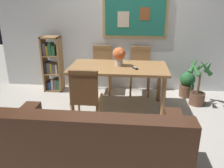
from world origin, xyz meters
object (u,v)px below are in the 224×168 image
leather_couch (95,151)px  flower_vase (119,55)px  dining_chair_far_left (102,65)px  bookshelf (53,66)px  potted_palm (198,86)px  dining_chair_near_left (86,94)px  dining_table (118,72)px  tv_remote (135,68)px  dining_chair_far_right (140,66)px  potted_ivy (187,84)px

leather_couch → flower_vase: (0.12, 1.73, 0.60)m
dining_chair_far_left → leather_couch: (0.27, -2.45, -0.22)m
bookshelf → potted_palm: (2.75, -0.43, -0.16)m
dining_chair_near_left → potted_palm: dining_chair_near_left is taller
leather_couch → flower_vase: bearing=86.2°
potted_palm → flower_vase: flower_vase is taller
dining_table → bookshelf: size_ratio=1.45×
leather_couch → tv_remote: leather_couch is taller
dining_table → dining_chair_far_right: dining_chair_far_right is taller
dining_chair_near_left → potted_ivy: bearing=39.8°
dining_table → leather_couch: size_ratio=0.88×
dining_chair_near_left → tv_remote: bearing=44.8°
dining_chair_near_left → flower_vase: flower_vase is taller
dining_table → flower_vase: (0.01, 0.04, 0.27)m
dining_chair_far_right → leather_couch: (-0.48, -2.43, -0.22)m
dining_table → potted_palm: potted_palm is taller
potted_ivy → potted_palm: (0.11, -0.37, 0.10)m
potted_ivy → tv_remote: size_ratio=3.09×
potted_palm → flower_vase: bearing=-170.8°
potted_palm → flower_vase: size_ratio=2.88×
dining_table → dining_chair_far_left: 0.86m
dining_table → dining_chair_near_left: bearing=-117.5°
dining_chair_far_left → potted_ivy: dining_chair_far_left is taller
dining_chair_far_right → dining_chair_far_left: 0.75m
dining_chair_near_left → potted_ivy: (1.66, 1.39, -0.29)m
bookshelf → potted_ivy: 2.66m
dining_chair_far_left → tv_remote: dining_chair_far_left is taller
dining_chair_far_left → bookshelf: bookshelf is taller
flower_vase → bookshelf: bearing=154.6°
bookshelf → potted_palm: bearing=-8.9°
dining_chair_near_left → dining_table: bearing=62.5°
leather_couch → tv_remote: (0.38, 1.59, 0.43)m
dining_chair_far_right → potted_palm: size_ratio=1.04×
flower_vase → dining_chair_near_left: bearing=-116.7°
dining_chair_far_left → leather_couch: size_ratio=0.51×
potted_ivy → tv_remote: tv_remote is taller
leather_couch → potted_palm: (1.49, 1.95, 0.03)m
tv_remote → leather_couch: bearing=-103.3°
dining_chair_far_right → dining_chair_far_left: same height
dining_chair_far_right → potted_palm: 1.13m
leather_couch → potted_ivy: bearing=59.2°
dining_table → potted_palm: size_ratio=1.81×
dining_table → dining_chair_far_left: (-0.38, 0.76, -0.11)m
dining_chair_near_left → potted_palm: bearing=29.8°
dining_chair_far_left → flower_vase: 0.90m
dining_chair_far_right → potted_ivy: bearing=-6.8°
dining_chair_near_left → dining_chair_far_left: (0.01, 1.52, 0.00)m
dining_table → tv_remote: bearing=-20.4°
bookshelf → tv_remote: bookshelf is taller
dining_table → leather_couch: (-0.11, -1.69, -0.33)m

